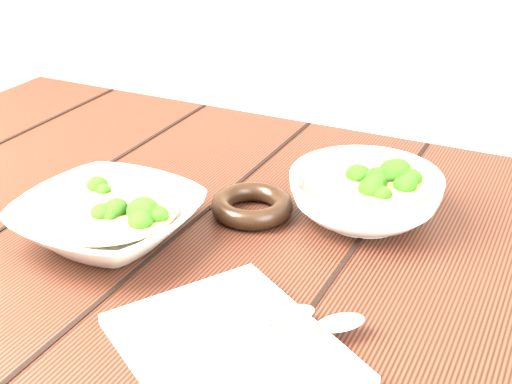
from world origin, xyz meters
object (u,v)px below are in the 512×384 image
Objects in this scene: soup_bowl_front at (108,219)px; soup_bowl_back at (365,195)px; table at (203,313)px; napkin at (231,349)px; trivet at (252,206)px.

soup_bowl_back is at bearing 35.85° from soup_bowl_front.
table is 5.57× the size of soup_bowl_front.
table is 0.26m from napkin.
soup_bowl_front reaches higher than trivet.
trivet is at bearing 46.01° from soup_bowl_front.
trivet is at bearing -157.20° from soup_bowl_back.
table is 0.26m from soup_bowl_back.
soup_bowl_front is 1.05× the size of soup_bowl_back.
table is at bearing 159.41° from napkin.
napkin is (0.23, -0.12, -0.02)m from soup_bowl_front.
napkin reaches higher than table.
napkin is at bearing -28.29° from soup_bowl_front.
soup_bowl_back reaches higher than napkin.
table is 0.15m from trivet.
soup_bowl_back is (0.17, 0.12, 0.15)m from table.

